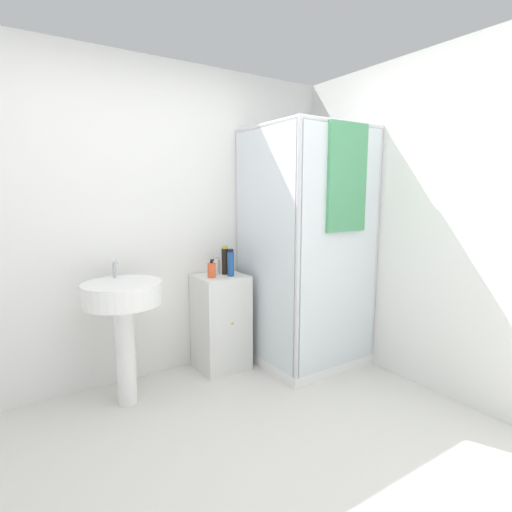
% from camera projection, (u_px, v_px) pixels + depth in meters
% --- Properties ---
extents(ground_plane, '(12.00, 12.00, 0.00)m').
position_uv_depth(ground_plane, '(271.00, 502.00, 1.93)').
color(ground_plane, silver).
extents(wall_back, '(6.40, 0.06, 2.50)m').
position_uv_depth(wall_back, '(146.00, 223.00, 3.14)').
color(wall_back, white).
rests_on(wall_back, ground_plane).
extents(wall_right, '(0.06, 6.40, 2.50)m').
position_uv_depth(wall_right, '(479.00, 228.00, 2.66)').
color(wall_right, white).
rests_on(wall_right, ground_plane).
extents(shower_enclosure, '(0.87, 0.90, 2.02)m').
position_uv_depth(shower_enclosure, '(305.00, 299.00, 3.42)').
color(shower_enclosure, white).
rests_on(shower_enclosure, ground_plane).
extents(vanity_cabinet, '(0.40, 0.40, 0.80)m').
position_uv_depth(vanity_cabinet, '(221.00, 322.00, 3.38)').
color(vanity_cabinet, silver).
rests_on(vanity_cabinet, ground_plane).
extents(sink, '(0.53, 0.53, 1.01)m').
position_uv_depth(sink, '(123.00, 308.00, 2.75)').
color(sink, white).
rests_on(sink, ground_plane).
extents(soap_dispenser, '(0.07, 0.07, 0.15)m').
position_uv_depth(soap_dispenser, '(212.00, 270.00, 3.23)').
color(soap_dispenser, '#E5562D').
rests_on(soap_dispenser, vanity_cabinet).
extents(shampoo_bottle_tall_black, '(0.06, 0.06, 0.24)m').
position_uv_depth(shampoo_bottle_tall_black, '(225.00, 260.00, 3.35)').
color(shampoo_bottle_tall_black, black).
rests_on(shampoo_bottle_tall_black, vanity_cabinet).
extents(shampoo_bottle_blue, '(0.05, 0.05, 0.23)m').
position_uv_depth(shampoo_bottle_blue, '(231.00, 263.00, 3.27)').
color(shampoo_bottle_blue, '#1E4C93').
rests_on(shampoo_bottle_blue, vanity_cabinet).
extents(lotion_bottle_white, '(0.06, 0.06, 0.15)m').
position_uv_depth(lotion_bottle_white, '(217.00, 266.00, 3.39)').
color(lotion_bottle_white, white).
rests_on(lotion_bottle_white, vanity_cabinet).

